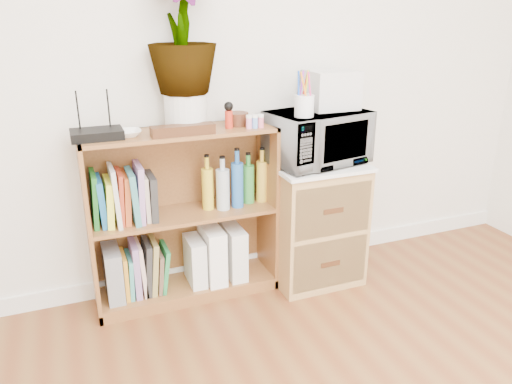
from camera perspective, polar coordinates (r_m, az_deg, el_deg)
skirting_board at (r=3.12m, az=-2.17°, el=-8.16°), size 4.00×0.02×0.10m
bookshelf at (r=2.73m, az=-8.25°, el=-2.81°), size 1.00×0.30×0.95m
wicker_unit at (r=2.96m, az=6.51°, el=-3.48°), size 0.50×0.45×0.70m
microwave at (r=2.78m, az=7.02°, el=6.20°), size 0.58×0.45×0.29m
pen_cup at (r=2.60m, az=5.53°, el=9.78°), size 0.10×0.10×0.11m
small_appliance at (r=2.82m, az=8.59°, el=11.48°), size 0.26×0.22×0.21m
router at (r=2.50m, az=-17.73°, el=6.31°), size 0.24×0.16×0.04m
white_bowl at (r=2.50m, az=-14.44°, el=6.52°), size 0.13×0.13×0.03m
plant_pot at (r=2.59m, az=-8.03°, el=9.11°), size 0.21×0.21×0.18m
potted_plant at (r=2.54m, az=-8.47°, el=17.77°), size 0.34×0.34×0.60m
trinket_box at (r=2.48m, az=-8.34°, el=7.02°), size 0.31×0.08×0.05m
kokeshi_doll at (r=2.60m, az=-3.12°, el=8.28°), size 0.04×0.04×0.09m
wooden_bowl at (r=2.67m, az=-2.11°, el=8.35°), size 0.12×0.12×0.07m
paint_jars at (r=2.60m, az=-0.13°, el=7.87°), size 0.10×0.04×0.05m
file_box at (r=2.79m, az=-16.01°, el=-8.89°), size 0.09×0.23×0.28m
magazine_holder_left at (r=2.84m, az=-6.98°, el=-7.80°), size 0.08×0.21×0.27m
magazine_holder_mid at (r=2.85m, az=-5.02°, el=-6.99°), size 0.10×0.26×0.32m
magazine_holder_right at (r=2.89m, az=-2.59°, el=-6.77°), size 0.10×0.24×0.30m
cookbooks at (r=2.62m, az=-14.88°, el=-0.57°), size 0.32×0.20×0.30m
liquor_bottles at (r=2.75m, az=-1.64°, el=1.52°), size 0.46×0.07×0.32m
lower_books at (r=2.81m, az=-12.68°, el=-8.52°), size 0.25×0.19×0.30m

